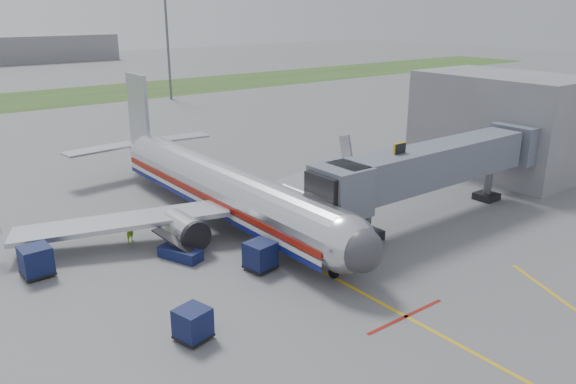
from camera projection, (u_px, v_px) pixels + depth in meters
ground at (355, 289)px, 34.11m from camera, size 400.00×400.00×0.00m
grass_strip at (8, 102)px, 101.81m from camera, size 300.00×25.00×0.01m
apron_markings at (457, 344)px, 28.54m from camera, size 21.52×50.00×0.01m
airliner at (223, 187)px, 44.75m from camera, size 32.10×35.67×10.25m
jet_bridge at (431, 166)px, 43.92m from camera, size 25.30×4.00×6.90m
terminal at (500, 123)px, 57.46m from camera, size 10.00×16.00×10.00m
light_mast_right at (167, 39)px, 101.64m from camera, size 2.00×0.44×20.40m
baggage_cart_a at (193, 324)px, 28.72m from camera, size 1.95×1.95×1.73m
baggage_cart_b at (36, 261)px, 35.53m from camera, size 1.90×1.90×1.98m
baggage_cart_c at (260, 256)px, 36.43m from camera, size 2.00×2.00×1.89m
belt_loader at (180, 253)px, 38.12m from camera, size 2.29×3.83×1.82m
ground_power_cart at (321, 227)px, 42.36m from camera, size 1.54×1.25×1.06m
ramp_worker at (130, 230)px, 40.73m from camera, size 0.81×0.67×1.91m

